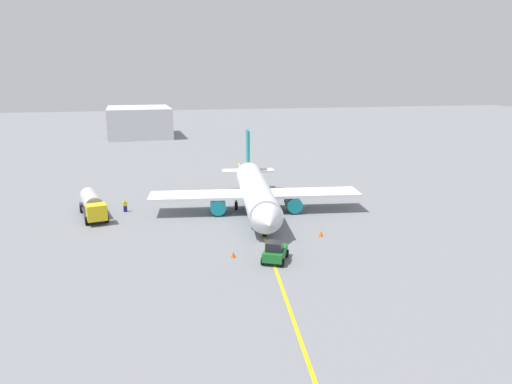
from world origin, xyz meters
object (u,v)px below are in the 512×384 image
object	(u,v)px
airplane	(256,193)
fuel_tanker	(93,204)
pushback_tug	(275,252)
refueling_worker	(125,206)
safety_cone_wingtip	(321,234)
safety_cone_nose	(233,255)

from	to	relation	value
airplane	fuel_tanker	xyz separation A→B (m)	(-2.85, -21.67, -1.06)
pushback_tug	refueling_worker	bearing A→B (deg)	-144.71
airplane	safety_cone_wingtip	size ratio (longest dim) A/B	46.80
fuel_tanker	safety_cone_nose	size ratio (longest dim) A/B	16.76
refueling_worker	safety_cone_wingtip	xyz separation A→B (m)	(15.82, 22.84, -0.49)
safety_cone_nose	safety_cone_wingtip	distance (m)	12.00
pushback_tug	safety_cone_wingtip	distance (m)	9.57
refueling_worker	safety_cone_wingtip	world-z (taller)	refueling_worker
airplane	safety_cone_nose	bearing A→B (deg)	-20.91
safety_cone_nose	safety_cone_wingtip	world-z (taller)	safety_cone_wingtip
refueling_worker	pushback_tug	bearing A→B (deg)	35.29
airplane	pushback_tug	world-z (taller)	airplane
fuel_tanker	safety_cone_nose	xyz separation A→B (m)	(18.52, 15.68, -1.41)
airplane	fuel_tanker	distance (m)	21.88
fuel_tanker	refueling_worker	distance (m)	4.44
refueling_worker	safety_cone_wingtip	bearing A→B (deg)	55.30
airplane	pushback_tug	xyz separation A→B (m)	(17.65, -2.02, -1.77)
airplane	pushback_tug	size ratio (longest dim) A/B	7.53
safety_cone_nose	safety_cone_wingtip	xyz separation A→B (m)	(-4.21, 11.24, 0.02)
safety_cone_wingtip	fuel_tanker	bearing A→B (deg)	-118.00
fuel_tanker	refueling_worker	size ratio (longest dim) A/B	6.01
fuel_tanker	safety_cone_wingtip	bearing A→B (deg)	62.00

